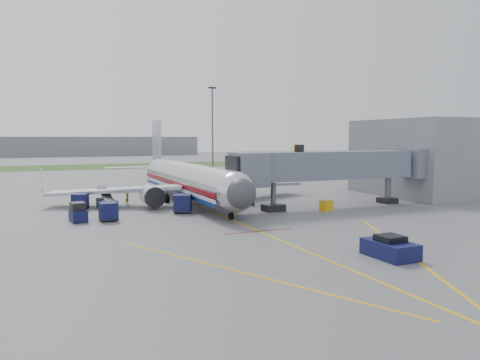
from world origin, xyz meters
name	(u,v)px	position (x,y,z in m)	size (l,w,h in m)	color
ground	(240,223)	(0.00, 0.00, 0.00)	(400.00, 400.00, 0.00)	#565659
grass_strip	(105,166)	(0.00, 90.00, 0.01)	(300.00, 25.00, 0.01)	#2D4C1E
apron_markings	(279,240)	(0.00, -7.40, 0.00)	(21.52, 50.00, 0.01)	gold
airliner	(188,180)	(0.00, 15.25, 2.65)	(32.10, 35.67, 10.25)	silver
jet_bridge	(329,166)	(12.86, 5.00, 4.47)	(25.30, 4.00, 6.90)	slate
terminal	(416,157)	(30.00, 10.00, 5.00)	(10.00, 16.00, 10.00)	slate
light_mast_right	(213,125)	(25.00, 75.00, 10.78)	(2.00, 0.44, 20.40)	#595B60
distant_terminal	(53,146)	(-10.00, 170.00, 4.00)	(120.00, 14.00, 8.00)	slate
pushback_tug	(390,248)	(4.00, -14.84, 0.60)	(2.12, 3.45, 1.43)	#0C0E36
baggage_tug	(78,213)	(-13.15, 6.71, 0.77)	(1.55, 2.61, 1.74)	#0C0E36
baggage_cart_a	(108,212)	(-10.57, 5.81, 0.86)	(1.67, 1.67, 1.70)	#0C0E36
baggage_cart_b	(80,202)	(-12.38, 13.91, 0.87)	(2.00, 2.00, 1.70)	#0C0E36
baggage_cart_c	(183,204)	(-3.00, 7.57, 0.95)	(2.28, 2.28, 1.86)	#0C0E36
belt_loader	(107,203)	(-9.65, 13.76, 0.56)	(1.86, 4.70, 2.25)	#0C0E36
ground_power_cart	(326,206)	(11.21, 3.00, 0.52)	(1.52, 1.23, 1.05)	#D79A0C
ramp_worker	(127,198)	(-7.11, 15.80, 0.80)	(0.59, 0.38, 1.61)	#9EC417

